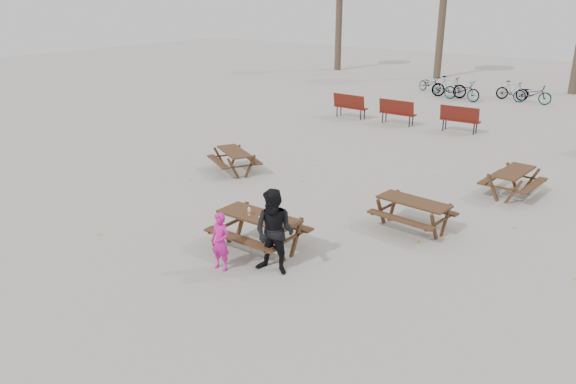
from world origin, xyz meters
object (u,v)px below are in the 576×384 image
Objects in this scene: main_picnic_table at (259,224)px; picnic_table_far at (512,183)px; soda_bottle at (249,212)px; picnic_table_east at (413,215)px; food_tray at (264,217)px; adult at (274,232)px; picnic_table_north at (234,161)px; child at (220,242)px.

main_picnic_table is 7.36m from picnic_table_far.
soda_bottle is 0.10× the size of picnic_table_east.
soda_bottle is at bearing 156.76° from picnic_table_far.
food_tray is at bearing 9.42° from soda_bottle.
adult is at bearing -33.92° from main_picnic_table.
picnic_table_east is at bearing 53.13° from soda_bottle.
soda_bottle is at bearing -15.96° from picnic_table_north.
food_tray is (0.18, -0.05, 0.21)m from main_picnic_table.
main_picnic_table reaches higher than picnic_table_north.
food_tray is at bearing 74.77° from child.
picnic_table_north is 0.96× the size of picnic_table_far.
main_picnic_table is 10.00× the size of food_tray.
soda_bottle is 3.82m from picnic_table_east.
food_tray is at bearing -16.66° from main_picnic_table.
picnic_table_far is at bearing 62.16° from child.
child is 0.76× the size of picnic_table_north.
picnic_table_north is (-3.88, 3.77, -0.52)m from soda_bottle.
main_picnic_table is 1.12× the size of picnic_table_far.
picnic_table_far is (3.23, 6.61, -0.24)m from main_picnic_table.
child is 1.09m from adult.
adult is at bearing -104.21° from picnic_table_east.
adult reaches higher than main_picnic_table.
soda_bottle is 5.43m from picnic_table_north.
food_tray reaches higher than picnic_table_north.
picnic_table_east is (2.11, 2.92, -0.24)m from main_picnic_table.
adult is 1.05× the size of picnic_table_far.
soda_bottle is at bearing -146.41° from main_picnic_table.
food_tray reaches higher than picnic_table_east.
adult is at bearing 25.25° from child.
food_tray is 0.15× the size of child.
food_tray is 0.11× the size of picnic_table_far.
picnic_table_far is (3.05, 6.67, -0.45)m from food_tray.
adult reaches higher than soda_bottle.
food_tray is 1.12m from child.
soda_bottle is at bearing 93.06° from child.
main_picnic_table reaches higher than picnic_table_east.
soda_bottle is at bearing 141.88° from adult.
picnic_table_east is 6.20m from picnic_table_north.
soda_bottle is (-0.17, -0.11, 0.26)m from main_picnic_table.
child reaches higher than soda_bottle.
child is at bearing 160.83° from picnic_table_far.
picnic_table_north is at bearing 124.87° from child.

